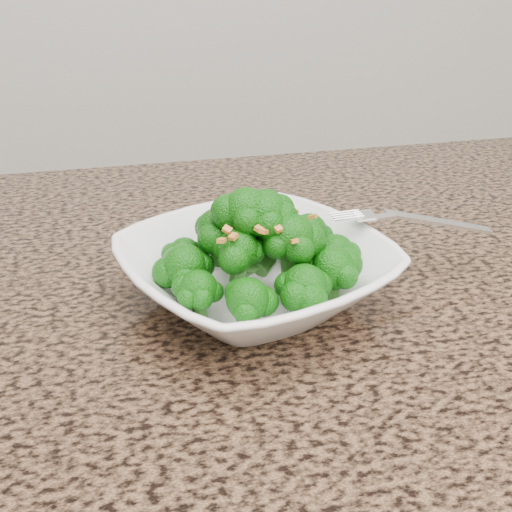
{
  "coord_description": "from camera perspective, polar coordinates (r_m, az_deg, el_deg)",
  "views": [
    {
      "loc": [
        -0.17,
        -0.17,
        1.23
      ],
      "look_at": [
        -0.05,
        0.37,
        0.95
      ],
      "focal_mm": 45.0,
      "sensor_mm": 36.0,
      "label": 1
    }
  ],
  "objects": [
    {
      "name": "broccoli_pile",
      "position": [
        0.6,
        0.0,
        4.3
      ],
      "size": [
        0.22,
        0.22,
        0.08
      ],
      "primitive_type": null,
      "color": "#12660B",
      "rests_on": "bowl"
    },
    {
      "name": "granite_counter",
      "position": [
        0.61,
        5.66,
        -7.73
      ],
      "size": [
        1.64,
        1.04,
        0.03
      ],
      "primitive_type": "cube",
      "color": "brown",
      "rests_on": "cabinet"
    },
    {
      "name": "fork",
      "position": [
        0.67,
        11.59,
        3.45
      ],
      "size": [
        0.2,
        0.06,
        0.01
      ],
      "primitive_type": null,
      "rotation": [
        0.0,
        0.0,
        -0.15
      ],
      "color": "silver",
      "rests_on": "bowl"
    },
    {
      "name": "bowl",
      "position": [
        0.63,
        0.0,
        -1.56
      ],
      "size": [
        0.33,
        0.33,
        0.06
      ],
      "primitive_type": "imported",
      "rotation": [
        0.0,
        0.0,
        0.37
      ],
      "color": "white",
      "rests_on": "granite_counter"
    },
    {
      "name": "garlic_topping",
      "position": [
        0.58,
        0.0,
        8.06
      ],
      "size": [
        0.13,
        0.13,
        0.01
      ],
      "primitive_type": null,
      "color": "orange",
      "rests_on": "broccoli_pile"
    }
  ]
}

